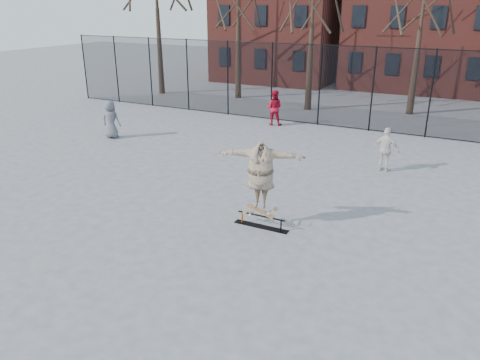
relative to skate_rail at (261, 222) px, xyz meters
The scene contains 8 objects.
ground 1.40m from the skate_rail, 128.92° to the right, with size 100.00×100.00×0.00m, color slate.
skate_rail is the anchor object (origin of this frame).
skateboard 0.27m from the skate_rail, behind, with size 0.90×0.22×0.11m, color #A16E40, non-canonical shape.
skater 1.27m from the skate_rail, behind, with size 2.33×0.63×1.90m, color #3E3484.
bystander_grey 11.29m from the skate_rail, 152.20° to the left, with size 0.84×0.55×1.72m, color #5C5D61.
bystander_red 11.75m from the skate_rail, 111.44° to the left, with size 0.86×0.67×1.77m, color #AE0F25.
bystander_white 6.68m from the skate_rail, 71.28° to the left, with size 0.96×0.40×1.64m, color silver.
fence 12.10m from the skate_rail, 94.28° to the left, with size 34.03×0.07×4.00m.
Camera 1 is at (5.68, -9.64, 5.86)m, focal length 35.00 mm.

